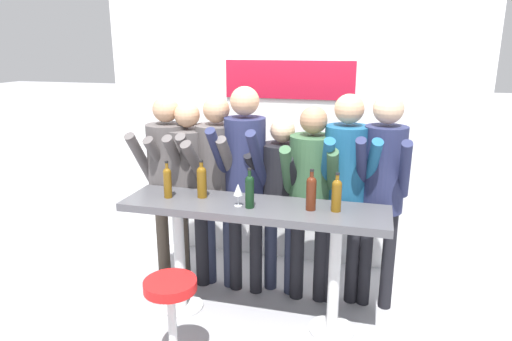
% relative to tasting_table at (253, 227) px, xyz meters
% --- Properties ---
extents(ground_plane, '(40.00, 40.00, 0.00)m').
position_rel_tasting_table_xyz_m(ground_plane, '(0.00, 0.00, -0.81)').
color(ground_plane, '#9E9EA3').
extents(back_wall, '(3.66, 0.12, 2.72)m').
position_rel_tasting_table_xyz_m(back_wall, '(0.00, 1.22, 0.56)').
color(back_wall, white).
rests_on(back_wall, ground_plane).
extents(tasting_table, '(2.06, 0.51, 1.00)m').
position_rel_tasting_table_xyz_m(tasting_table, '(0.00, 0.00, 0.00)').
color(tasting_table, '#4C4C51').
rests_on(tasting_table, ground_plane).
extents(bar_stool, '(0.38, 0.38, 0.66)m').
position_rel_tasting_table_xyz_m(bar_stool, '(-0.40, -0.68, -0.38)').
color(bar_stool, silver).
rests_on(bar_stool, ground_plane).
extents(person_far_left, '(0.45, 0.56, 1.75)m').
position_rel_tasting_table_xyz_m(person_far_left, '(-0.91, 0.44, 0.27)').
color(person_far_left, '#473D33').
rests_on(person_far_left, ground_plane).
extents(person_left, '(0.53, 0.62, 1.70)m').
position_rel_tasting_table_xyz_m(person_left, '(-0.72, 0.44, 0.24)').
color(person_left, black).
rests_on(person_left, ground_plane).
extents(person_center_left, '(0.48, 0.58, 1.76)m').
position_rel_tasting_table_xyz_m(person_center_left, '(-0.46, 0.47, 0.28)').
color(person_center_left, '#23283D').
rests_on(person_center_left, ground_plane).
extents(person_center, '(0.44, 0.57, 1.85)m').
position_rel_tasting_table_xyz_m(person_center, '(-0.19, 0.42, 0.35)').
color(person_center, black).
rests_on(person_center, ground_plane).
extents(person_center_right, '(0.49, 0.58, 1.59)m').
position_rel_tasting_table_xyz_m(person_center_right, '(0.11, 0.50, 0.17)').
color(person_center_right, '#23283D').
rests_on(person_center_right, ground_plane).
extents(person_right, '(0.46, 0.56, 1.71)m').
position_rel_tasting_table_xyz_m(person_right, '(0.38, 0.42, 0.25)').
color(person_right, black).
rests_on(person_right, ground_plane).
extents(person_far_right, '(0.50, 0.62, 1.81)m').
position_rel_tasting_table_xyz_m(person_far_right, '(0.66, 0.46, 0.32)').
color(person_far_right, black).
rests_on(person_far_right, ground_plane).
extents(person_rightmost, '(0.42, 0.56, 1.82)m').
position_rel_tasting_table_xyz_m(person_rightmost, '(0.95, 0.46, 0.33)').
color(person_rightmost, black).
rests_on(person_rightmost, ground_plane).
extents(wine_bottle_0, '(0.07, 0.07, 0.31)m').
position_rel_tasting_table_xyz_m(wine_bottle_0, '(0.44, -0.00, 0.33)').
color(wine_bottle_0, '#4C1E0F').
rests_on(wine_bottle_0, tasting_table).
extents(wine_bottle_1, '(0.07, 0.07, 0.29)m').
position_rel_tasting_table_xyz_m(wine_bottle_1, '(0.62, 0.02, 0.32)').
color(wine_bottle_1, brown).
rests_on(wine_bottle_1, tasting_table).
extents(wine_bottle_2, '(0.07, 0.07, 0.31)m').
position_rel_tasting_table_xyz_m(wine_bottle_2, '(-0.01, -0.07, 0.32)').
color(wine_bottle_2, black).
rests_on(wine_bottle_2, tasting_table).
extents(wine_bottle_3, '(0.08, 0.08, 0.31)m').
position_rel_tasting_table_xyz_m(wine_bottle_3, '(-0.44, 0.06, 0.33)').
color(wine_bottle_3, brown).
rests_on(wine_bottle_3, tasting_table).
extents(wine_bottle_4, '(0.07, 0.07, 0.30)m').
position_rel_tasting_table_xyz_m(wine_bottle_4, '(-0.70, -0.01, 0.32)').
color(wine_bottle_4, brown).
rests_on(wine_bottle_4, tasting_table).
extents(wine_glass_0, '(0.07, 0.07, 0.18)m').
position_rel_tasting_table_xyz_m(wine_glass_0, '(-0.10, -0.06, 0.31)').
color(wine_glass_0, silver).
rests_on(wine_glass_0, tasting_table).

